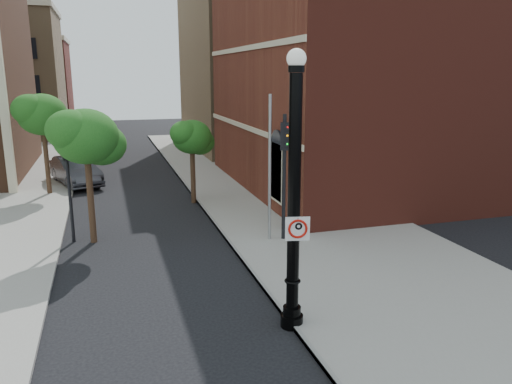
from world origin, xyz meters
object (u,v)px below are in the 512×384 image
object	(u,v)px
lamppost	(294,207)
parked_car	(76,171)
no_parking_sign	(298,229)
traffic_signal_right	(285,157)
traffic_signal_left	(67,167)

from	to	relation	value
lamppost	parked_car	distance (m)	20.14
lamppost	no_parking_sign	world-z (taller)	lamppost
lamppost	traffic_signal_right	world-z (taller)	lamppost
no_parking_sign	traffic_signal_right	xyz separation A→B (m)	(2.00, 6.40, 0.61)
traffic_signal_left	traffic_signal_right	distance (m)	8.01
traffic_signal_right	lamppost	bearing A→B (deg)	-87.24
lamppost	traffic_signal_left	distance (m)	10.20
no_parking_sign	traffic_signal_right	size ratio (longest dim) A/B	0.12
parked_car	traffic_signal_left	size ratio (longest dim) A/B	1.16
traffic_signal_right	no_parking_sign	bearing A→B (deg)	-86.46
parked_car	traffic_signal_right	world-z (taller)	traffic_signal_right
traffic_signal_left	lamppost	bearing A→B (deg)	-69.85
parked_car	traffic_signal_left	xyz separation A→B (m)	(0.33, -10.59, 2.08)
parked_car	traffic_signal_right	distance (m)	15.34
lamppost	no_parking_sign	size ratio (longest dim) A/B	11.42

